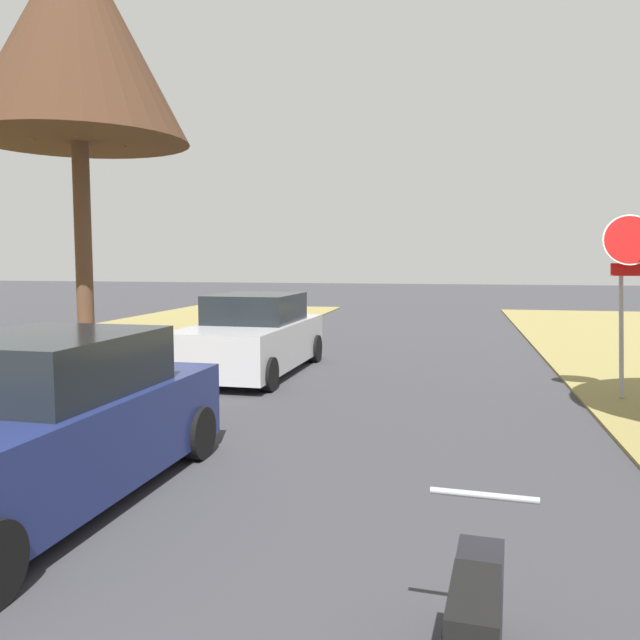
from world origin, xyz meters
The scene contains 5 objects.
stop_sign_far centered at (4.25, 11.49, 2.16)m, with size 0.81×0.62×2.93m.
street_tree_left_mid_b centered at (-5.21, 11.45, 6.30)m, with size 3.98×3.98×8.19m.
parked_sedan_navy centered at (-2.16, 5.68, 0.72)m, with size 2.05×4.45×1.57m.
parked_sedan_silver centered at (-2.34, 12.77, 0.72)m, with size 2.05×4.45×1.57m.
parked_motorcycle centered at (1.73, 3.49, 0.48)m, with size 0.60×2.05×0.97m.
Camera 1 is at (1.60, 0.47, 2.28)m, focal length 36.34 mm.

